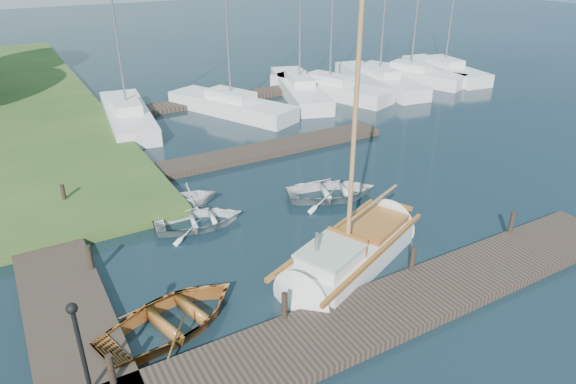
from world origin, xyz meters
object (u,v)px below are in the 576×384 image
mooring_post_1 (284,306)px  mooring_post_4 (90,257)px  marina_boat_7 (444,69)px  marina_boat_5 (379,79)px  tender_c (332,189)px  dinghy (172,315)px  mooring_post_2 (413,258)px  mooring_post_3 (512,222)px  lamp_post (78,337)px  marina_boat_2 (231,104)px  marina_boat_6 (410,74)px  marina_boat_4 (329,87)px  tender_a (199,218)px  marina_boat_0 (128,114)px  tender_b (190,193)px  mooring_post_0 (111,369)px  mooring_post_5 (64,194)px  sailboat (353,253)px  marina_boat_3 (299,87)px

mooring_post_1 → mooring_post_4: size_ratio=1.00×
marina_boat_7 → marina_boat_5: bearing=97.0°
mooring_post_4 → tender_c: size_ratio=0.22×
dinghy → marina_boat_5: marina_boat_5 is taller
mooring_post_2 → mooring_post_4: same height
mooring_post_2 → tender_c: (1.00, 5.81, -0.32)m
mooring_post_3 → lamp_post: size_ratio=0.33×
marina_boat_5 → mooring_post_2: bearing=151.1°
marina_boat_2 → marina_boat_6: (14.79, 0.59, -0.00)m
marina_boat_4 → marina_boat_2: bearing=73.8°
mooring_post_3 → marina_boat_6: bearing=56.5°
mooring_post_3 → mooring_post_2: bearing=180.0°
mooring_post_4 → marina_boat_2: 17.04m
tender_a → marina_boat_4: bearing=-39.1°
marina_boat_0 → marina_boat_7: (24.09, -0.56, 0.01)m
mooring_post_4 → marina_boat_0: marina_boat_0 is taller
mooring_post_3 → tender_a: (-8.99, 6.30, -0.36)m
tender_a → marina_boat_4: (14.14, 12.39, 0.23)m
tender_b → marina_boat_6: size_ratio=0.19×
mooring_post_0 → dinghy: bearing=37.5°
marina_boat_7 → mooring_post_5: bearing=114.5°
mooring_post_4 → dinghy: mooring_post_4 is taller
sailboat → marina_boat_7: size_ratio=0.80×
mooring_post_4 → dinghy: size_ratio=0.20×
marina_boat_7 → sailboat: bearing=136.3°
mooring_post_2 → dinghy: mooring_post_2 is taller
marina_boat_2 → marina_boat_3: (5.64, 1.37, 0.00)m
marina_boat_0 → marina_boat_3: (11.54, 0.29, 0.01)m
mooring_post_0 → lamp_post: (-0.50, 0.00, 1.17)m
mooring_post_1 → dinghy: size_ratio=0.20×
lamp_post → sailboat: bearing=10.7°
mooring_post_4 → marina_boat_3: bearing=41.9°
marina_boat_3 → marina_boat_7: bearing=-74.9°
mooring_post_1 → tender_b: (0.33, 7.98, -0.16)m
mooring_post_1 → marina_boat_7: bearing=37.1°
mooring_post_0 → tender_b: size_ratio=0.39×
mooring_post_4 → marina_boat_6: marina_boat_6 is taller
marina_boat_4 → marina_boat_5: (4.39, 0.16, 0.00)m
tender_c → tender_b: bearing=86.4°
marina_boat_2 → mooring_post_3: bearing=162.9°
tender_a → marina_boat_0: size_ratio=0.29×
tender_b → marina_boat_3: bearing=-33.9°
mooring_post_0 → marina_boat_0: (5.30, 19.35, -0.13)m
tender_c → marina_boat_3: 15.42m
mooring_post_3 → sailboat: (-5.57, 1.59, -0.36)m
mooring_post_0 → mooring_post_2: bearing=0.0°
tender_a → marina_boat_6: marina_boat_6 is taller
tender_a → tender_b: size_ratio=1.57×
mooring_post_5 → tender_c: 10.39m
dinghy → marina_boat_0: bearing=-26.8°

